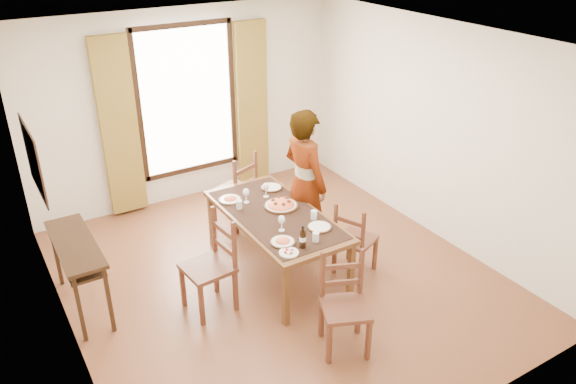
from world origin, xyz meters
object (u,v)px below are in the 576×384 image
console_table (76,252)px  dining_table (276,219)px  man (305,183)px  pasta_platter (281,203)px

console_table → dining_table: bearing=-13.0°
man → pasta_platter: bearing=97.6°
console_table → dining_table: console_table is taller
dining_table → pasta_platter: (0.14, 0.11, 0.11)m
dining_table → pasta_platter: 0.21m
console_table → man: man is taller
dining_table → man: 0.61m
console_table → pasta_platter: 2.25m
console_table → man: 2.63m
console_table → man: size_ratio=0.66×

